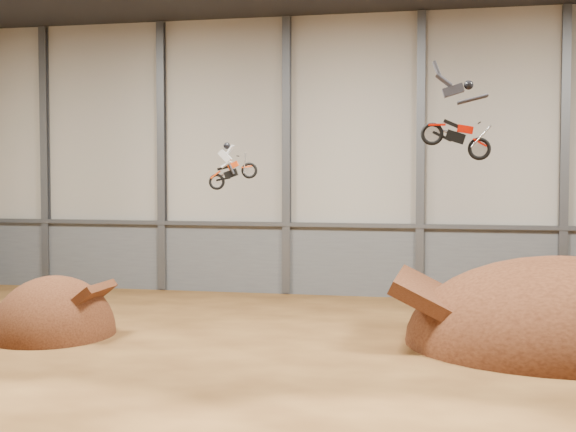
% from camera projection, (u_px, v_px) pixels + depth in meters
% --- Properties ---
extents(floor, '(40.00, 40.00, 0.00)m').
position_uv_depth(floor, '(290.00, 365.00, 25.54)').
color(floor, '#4F2F15').
rests_on(floor, ground).
extents(back_wall, '(40.00, 0.10, 14.00)m').
position_uv_depth(back_wall, '(353.00, 156.00, 39.81)').
color(back_wall, '#A19B8F').
rests_on(back_wall, ground).
extents(lower_band_back, '(39.80, 0.18, 3.50)m').
position_uv_depth(lower_band_back, '(352.00, 261.00, 39.99)').
color(lower_band_back, '#575A5F').
rests_on(lower_band_back, ground).
extents(steel_rail, '(39.80, 0.35, 0.20)m').
position_uv_depth(steel_rail, '(352.00, 225.00, 39.75)').
color(steel_rail, '#47494F').
rests_on(steel_rail, lower_band_back).
extents(steel_column_0, '(0.40, 0.36, 13.90)m').
position_uv_depth(steel_column_0, '(45.00, 157.00, 43.15)').
color(steel_column_0, '#47494F').
rests_on(steel_column_0, ground).
extents(steel_column_1, '(0.40, 0.36, 13.90)m').
position_uv_depth(steel_column_1, '(162.00, 157.00, 41.74)').
color(steel_column_1, '#47494F').
rests_on(steel_column_1, ground).
extents(steel_column_2, '(0.40, 0.36, 13.90)m').
position_uv_depth(steel_column_2, '(287.00, 156.00, 40.32)').
color(steel_column_2, '#47494F').
rests_on(steel_column_2, ground).
extents(steel_column_3, '(0.40, 0.36, 13.90)m').
position_uv_depth(steel_column_3, '(421.00, 155.00, 38.91)').
color(steel_column_3, '#47494F').
rests_on(steel_column_3, ground).
extents(steel_column_4, '(0.40, 0.36, 13.90)m').
position_uv_depth(steel_column_4, '(565.00, 155.00, 37.50)').
color(steel_column_4, '#47494F').
rests_on(steel_column_4, ground).
extents(takeoff_ramp, '(4.52, 5.21, 4.52)m').
position_uv_depth(takeoff_ramp, '(54.00, 335.00, 30.23)').
color(takeoff_ramp, '#36190D').
rests_on(takeoff_ramp, ground).
extents(landing_ramp, '(11.04, 9.77, 6.37)m').
position_uv_depth(landing_ramp, '(562.00, 346.00, 28.34)').
color(landing_ramp, '#36190D').
rests_on(landing_ramp, ground).
extents(fmx_rider_a, '(2.42, 1.07, 2.22)m').
position_uv_depth(fmx_rider_a, '(236.00, 161.00, 29.93)').
color(fmx_rider_a, '#E64410').
extents(fmx_rider_b, '(3.90, 1.14, 3.56)m').
position_uv_depth(fmx_rider_b, '(452.00, 111.00, 26.75)').
color(fmx_rider_b, red).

